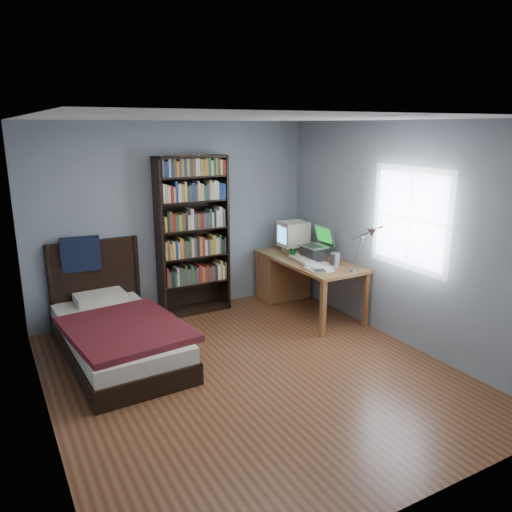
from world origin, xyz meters
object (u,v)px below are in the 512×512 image
object	(u,v)px
crt_monitor	(293,234)
soda_can	(293,253)
laptop	(315,250)
keyboard	(304,260)
speaker	(335,259)
bookshelf	(193,236)
bed	(116,332)
desk_lamp	(369,237)
desk	(289,273)

from	to	relation	value
crt_monitor	soda_can	distance (m)	0.39
laptop	keyboard	bearing A→B (deg)	-169.80
keyboard	speaker	xyz separation A→B (m)	(0.21, -0.37, 0.07)
bookshelf	speaker	bearing A→B (deg)	-39.33
laptop	soda_can	size ratio (longest dim) A/B	3.45
bookshelf	bed	xyz separation A→B (m)	(-1.26, -0.81, -0.79)
desk_lamp	bookshelf	bearing A→B (deg)	125.02
keyboard	speaker	distance (m)	0.44
soda_can	keyboard	bearing A→B (deg)	-85.94
laptop	bed	bearing A→B (deg)	-179.03
desk	bed	xyz separation A→B (m)	(-2.59, -0.54, -0.16)
desk_lamp	speaker	bearing A→B (deg)	81.74
crt_monitor	bookshelf	world-z (taller)	bookshelf
laptop	bookshelf	size ratio (longest dim) A/B	0.21
speaker	soda_can	bearing A→B (deg)	94.72
bookshelf	laptop	bearing A→B (deg)	-28.43
desk	desk_lamp	bearing A→B (deg)	-90.25
desk	keyboard	distance (m)	0.63
speaker	bookshelf	xyz separation A→B (m)	(-1.43, 1.17, 0.23)
crt_monitor	speaker	xyz separation A→B (m)	(0.04, -0.91, -0.15)
crt_monitor	bed	world-z (taller)	bed
desk_lamp	keyboard	world-z (taller)	desk_lamp
keyboard	speaker	size ratio (longest dim) A/B	3.01
desk	speaker	distance (m)	0.99
desk	bookshelf	distance (m)	1.49
laptop	desk_lamp	bearing A→B (deg)	-94.28
soda_can	bed	xyz separation A→B (m)	(-2.45, -0.25, -0.54)
bed	keyboard	bearing A→B (deg)	0.23
desk_lamp	speaker	xyz separation A→B (m)	(0.10, 0.72, -0.44)
keyboard	desk_lamp	bearing A→B (deg)	-75.53
desk_lamp	keyboard	bearing A→B (deg)	95.71
speaker	soda_can	distance (m)	0.65
desk_lamp	soda_can	xyz separation A→B (m)	(-0.13, 1.33, -0.46)
desk	soda_can	bearing A→B (deg)	-114.80
speaker	bed	bearing A→B (deg)	156.38
desk_lamp	speaker	distance (m)	0.85
speaker	bed	size ratio (longest dim) A/B	0.08
keyboard	bed	size ratio (longest dim) A/B	0.24
laptop	bed	distance (m)	2.73
crt_monitor	speaker	bearing A→B (deg)	-87.18
desk_lamp	speaker	world-z (taller)	desk_lamp
desk_lamp	soda_can	distance (m)	1.41
speaker	crt_monitor	bearing A→B (deg)	76.91
bookshelf	desk	bearing A→B (deg)	-11.48
desk_lamp	keyboard	distance (m)	1.21
bed	desk_lamp	bearing A→B (deg)	-22.76
laptop	soda_can	world-z (taller)	laptop
desk_lamp	bookshelf	size ratio (longest dim) A/B	0.31
keyboard	desk	bearing A→B (deg)	86.32
desk	speaker	bearing A→B (deg)	-83.83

